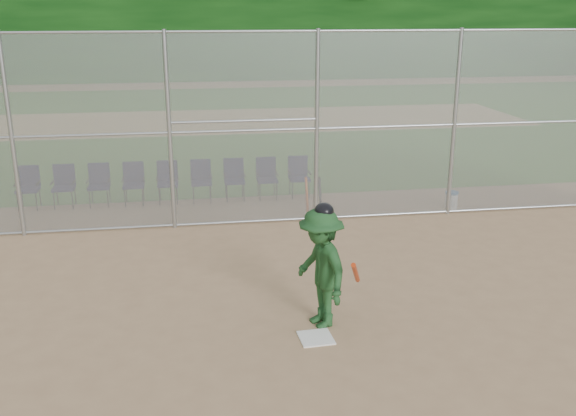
{
  "coord_description": "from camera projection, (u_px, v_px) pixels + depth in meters",
  "views": [
    {
      "loc": [
        -1.65,
        -7.88,
        4.39
      ],
      "look_at": [
        0.0,
        2.5,
        1.1
      ],
      "focal_mm": 40.0,
      "sensor_mm": 36.0,
      "label": 1
    }
  ],
  "objects": [
    {
      "name": "chair_4",
      "position": [
        168.0,
        183.0,
        14.96
      ],
      "size": [
        0.54,
        0.52,
        0.96
      ],
      "primitive_type": null,
      "color": "#0E0E34",
      "rests_on": "ground"
    },
    {
      "name": "chair_8",
      "position": [
        299.0,
        177.0,
        15.43
      ],
      "size": [
        0.54,
        0.52,
        0.96
      ],
      "primitive_type": null,
      "color": "#0E0E34",
      "rests_on": "ground"
    },
    {
      "name": "chair_2",
      "position": [
        99.0,
        186.0,
        14.73
      ],
      "size": [
        0.54,
        0.52,
        0.96
      ],
      "primitive_type": null,
      "color": "#0E0E34",
      "rests_on": "ground"
    },
    {
      "name": "home_plate",
      "position": [
        316.0,
        338.0,
        8.9
      ],
      "size": [
        0.48,
        0.48,
        0.02
      ],
      "primitive_type": "cube",
      "rotation": [
        0.0,
        0.0,
        0.06
      ],
      "color": "white",
      "rests_on": "ground"
    },
    {
      "name": "spare_bats",
      "position": [
        314.0,
        196.0,
        14.13
      ],
      "size": [
        0.36,
        0.35,
        0.83
      ],
      "color": "#D84C14",
      "rests_on": "ground"
    },
    {
      "name": "chair_7",
      "position": [
        267.0,
        179.0,
        15.31
      ],
      "size": [
        0.54,
        0.52,
        0.96
      ],
      "primitive_type": null,
      "color": "#0E0E34",
      "rests_on": "ground"
    },
    {
      "name": "chair_0",
      "position": [
        28.0,
        188.0,
        14.49
      ],
      "size": [
        0.54,
        0.52,
        0.96
      ],
      "primitive_type": null,
      "color": "#0E0E34",
      "rests_on": "ground"
    },
    {
      "name": "grass_strip",
      "position": [
        228.0,
        121.0,
        25.94
      ],
      "size": [
        100.0,
        100.0,
        0.0
      ],
      "primitive_type": "plane",
      "color": "#2B5F1C",
      "rests_on": "ground"
    },
    {
      "name": "water_cooler",
      "position": [
        451.0,
        200.0,
        14.65
      ],
      "size": [
        0.3,
        0.3,
        0.38
      ],
      "color": "white",
      "rests_on": "ground"
    },
    {
      "name": "chair_6",
      "position": [
        235.0,
        180.0,
        15.2
      ],
      "size": [
        0.54,
        0.52,
        0.96
      ],
      "primitive_type": null,
      "color": "#0E0E34",
      "rests_on": "ground"
    },
    {
      "name": "ground",
      "position": [
        316.0,
        335.0,
        8.98
      ],
      "size": [
        100.0,
        100.0,
        0.0
      ],
      "primitive_type": "plane",
      "color": "#A7825C",
      "rests_on": "ground"
    },
    {
      "name": "chair_5",
      "position": [
        201.0,
        181.0,
        15.08
      ],
      "size": [
        0.54,
        0.52,
        0.96
      ],
      "primitive_type": null,
      "color": "#0E0E34",
      "rests_on": "ground"
    },
    {
      "name": "chair_3",
      "position": [
        134.0,
        184.0,
        14.84
      ],
      "size": [
        0.54,
        0.52,
        0.96
      ],
      "primitive_type": null,
      "color": "#0E0E34",
      "rests_on": "ground"
    },
    {
      "name": "batter_at_plate",
      "position": [
        321.0,
        268.0,
        9.03
      ],
      "size": [
        1.04,
        1.39,
        1.84
      ],
      "color": "#1C4620",
      "rests_on": "ground"
    },
    {
      "name": "backstop_fence",
      "position": [
        269.0,
        127.0,
        13.08
      ],
      "size": [
        16.09,
        0.09,
        4.0
      ],
      "color": "gray",
      "rests_on": "ground"
    },
    {
      "name": "chair_1",
      "position": [
        64.0,
        187.0,
        14.61
      ],
      "size": [
        0.54,
        0.52,
        0.96
      ],
      "primitive_type": null,
      "color": "#0E0E34",
      "rests_on": "ground"
    },
    {
      "name": "dirt_patch_far",
      "position": [
        228.0,
        121.0,
        25.94
      ],
      "size": [
        24.0,
        24.0,
        0.0
      ],
      "primitive_type": "plane",
      "color": "tan",
      "rests_on": "ground"
    }
  ]
}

